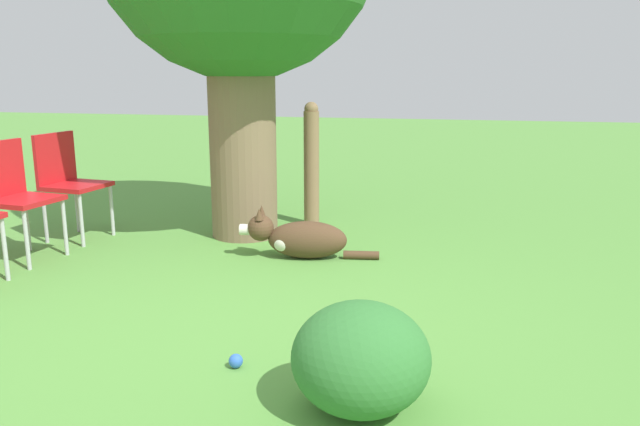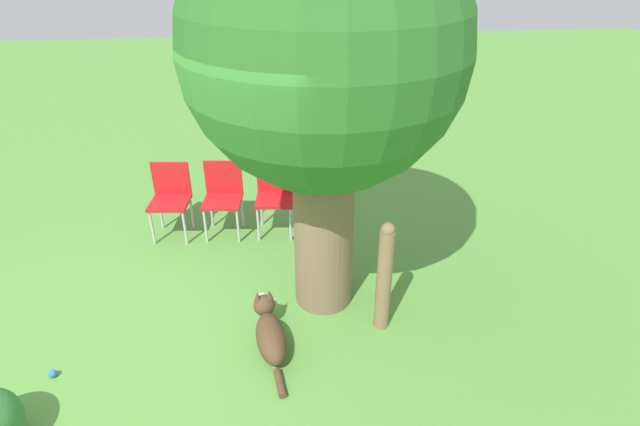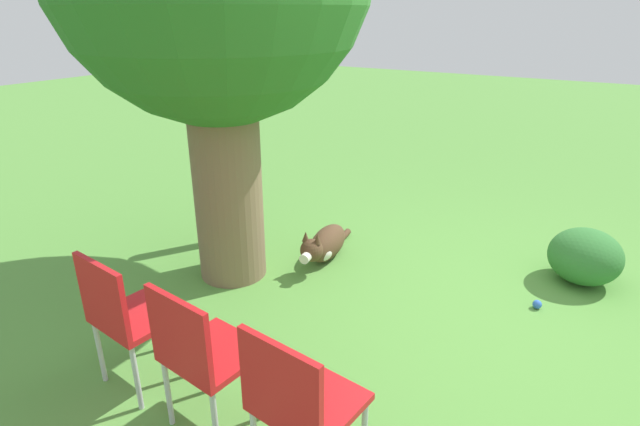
{
  "view_description": "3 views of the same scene",
  "coord_description": "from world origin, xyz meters",
  "views": [
    {
      "loc": [
        1.4,
        -3.42,
        1.38
      ],
      "look_at": [
        0.44,
        0.87,
        0.37
      ],
      "focal_mm": 35.0,
      "sensor_mm": 36.0,
      "label": 1
    },
    {
      "loc": [
        3.57,
        1.01,
        3.21
      ],
      "look_at": [
        -0.4,
        1.46,
        0.95
      ],
      "focal_mm": 28.0,
      "sensor_mm": 36.0,
      "label": 2
    },
    {
      "loc": [
        -3.22,
        -1.13,
        2.11
      ],
      "look_at": [
        0.3,
        1.01,
        0.43
      ],
      "focal_mm": 28.0,
      "sensor_mm": 36.0,
      "label": 3
    }
  ],
  "objects": [
    {
      "name": "low_shrub",
      "position": [
        1.05,
        -1.08,
        0.23
      ],
      "size": [
        0.57,
        0.57,
        0.46
      ],
      "color": "#337533",
      "rests_on": "ground_plane"
    },
    {
      "name": "dog",
      "position": [
        0.26,
        0.94,
        0.15
      ],
      "size": [
        1.05,
        0.33,
        0.39
      ],
      "rotation": [
        0.0,
        0.0,
        3.28
      ],
      "color": "#513823",
      "rests_on": "ground_plane"
    },
    {
      "name": "ground_plane",
      "position": [
        0.0,
        0.0,
        0.0
      ],
      "size": [
        30.0,
        30.0,
        0.0
      ],
      "primitive_type": "plane",
      "color": "#56933D"
    },
    {
      "name": "red_chair_1",
      "position": [
        -1.76,
        0.46,
        0.52
      ],
      "size": [
        0.47,
        0.48,
        0.88
      ],
      "rotation": [
        0.0,
        0.0,
        -0.11
      ],
      "color": "red",
      "rests_on": "ground_plane"
    },
    {
      "name": "fence_post",
      "position": [
        0.12,
        1.97,
        0.56
      ],
      "size": [
        0.14,
        0.14,
        1.11
      ],
      "color": "#846647",
      "rests_on": "ground_plane"
    },
    {
      "name": "tennis_ball",
      "position": [
        0.42,
        -0.85,
        0.03
      ],
      "size": [
        0.07,
        0.07,
        0.07
      ],
      "color": "blue",
      "rests_on": "ground_plane"
    },
    {
      "name": "red_chair_2",
      "position": [
        -1.73,
        1.08,
        0.52
      ],
      "size": [
        0.47,
        0.48,
        0.88
      ],
      "rotation": [
        0.0,
        0.0,
        -0.11
      ],
      "color": "red",
      "rests_on": "ground_plane"
    }
  ]
}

